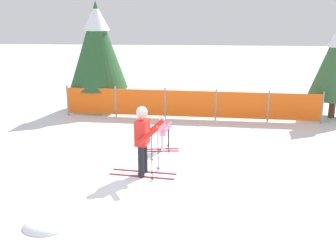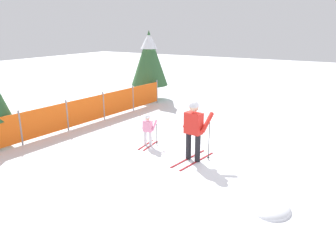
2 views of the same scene
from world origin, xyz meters
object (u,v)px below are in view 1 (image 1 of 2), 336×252
(skier_adult, at_px, (143,135))
(safety_fence, at_px, (190,104))
(skier_child, at_px, (163,131))
(conifer_far, at_px, (97,44))

(skier_adult, height_order, safety_fence, skier_adult)
(skier_adult, bearing_deg, skier_child, 87.33)
(skier_adult, distance_m, conifer_far, 6.77)
(skier_child, relative_size, conifer_far, 0.25)
(skier_adult, xyz_separation_m, skier_child, (0.32, 1.71, -0.43))
(skier_adult, xyz_separation_m, safety_fence, (1.05, 4.95, -0.45))
(skier_adult, height_order, skier_child, skier_adult)
(skier_adult, distance_m, safety_fence, 5.08)
(safety_fence, distance_m, conifer_far, 4.12)
(skier_adult, height_order, conifer_far, conifer_far)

